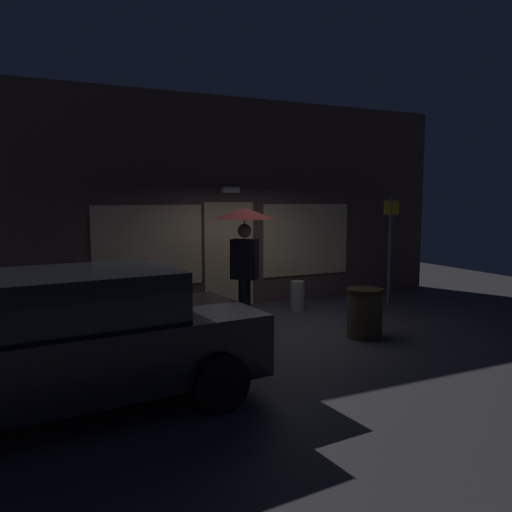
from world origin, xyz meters
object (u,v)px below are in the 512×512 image
parked_car (61,342)px  street_sign_post (390,243)px  sidewalk_bollard (297,296)px  person_with_umbrella (244,235)px  trash_bin (365,313)px

parked_car → street_sign_post: street_sign_post is taller
parked_car → street_sign_post: 7.50m
sidewalk_bollard → person_with_umbrella: bearing=-153.4°
parked_car → sidewalk_bollard: bearing=29.2°
street_sign_post → sidewalk_bollard: bearing=173.2°
parked_car → trash_bin: bearing=7.0°
sidewalk_bollard → trash_bin: trash_bin is taller
person_with_umbrella → sidewalk_bollard: size_ratio=3.48×
street_sign_post → trash_bin: (-2.15, -1.95, -0.92)m
parked_car → trash_bin: 4.85m
street_sign_post → sidewalk_bollard: size_ratio=3.84×
person_with_umbrella → sidewalk_bollard: (1.52, 0.76, -1.35)m
parked_car → trash_bin: size_ratio=5.42×
person_with_umbrella → street_sign_post: street_sign_post is taller
person_with_umbrella → parked_car: bearing=-99.7°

